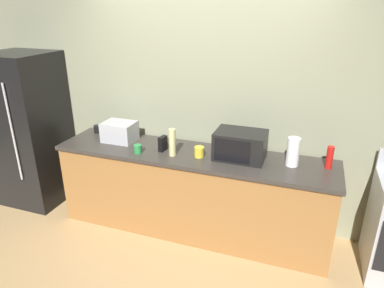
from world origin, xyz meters
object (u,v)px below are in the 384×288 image
at_px(refrigerator, 30,130).
at_px(mug_green, 138,149).
at_px(bottle_vinegar, 172,142).
at_px(mug_black, 98,129).
at_px(toaster_oven, 120,132).
at_px(microwave, 240,145).
at_px(paper_towel_roll, 293,152).
at_px(bottle_hot_sauce, 330,157).
at_px(mug_yellow, 199,152).
at_px(cordless_phone, 163,144).

xyz_separation_m(refrigerator, mug_green, (1.53, -0.17, 0.04)).
height_order(bottle_vinegar, mug_black, bottle_vinegar).
bearing_deg(toaster_oven, microwave, -0.53).
xyz_separation_m(refrigerator, paper_towel_roll, (3.01, 0.05, 0.13)).
relative_size(bottle_vinegar, mug_black, 3.06).
bearing_deg(microwave, mug_green, -167.49).
height_order(microwave, toaster_oven, microwave).
height_order(refrigerator, microwave, refrigerator).
height_order(paper_towel_roll, mug_black, paper_towel_roll).
relative_size(bottle_hot_sauce, bottle_vinegar, 0.77).
distance_m(microwave, mug_green, 1.02).
distance_m(refrigerator, paper_towel_roll, 3.02).
height_order(refrigerator, mug_black, refrigerator).
relative_size(toaster_oven, mug_yellow, 3.33).
relative_size(refrigerator, microwave, 3.75).
height_order(toaster_oven, mug_yellow, toaster_oven).
height_order(mug_black, mug_yellow, mug_yellow).
distance_m(paper_towel_roll, bottle_hot_sauce, 0.32).
bearing_deg(cordless_phone, mug_green, -139.74).
bearing_deg(mug_green, toaster_oven, 145.80).
distance_m(paper_towel_roll, cordless_phone, 1.27).
height_order(microwave, bottle_vinegar, bottle_vinegar).
xyz_separation_m(cordless_phone, bottle_hot_sauce, (1.59, 0.13, 0.03)).
distance_m(refrigerator, cordless_phone, 1.75).
xyz_separation_m(mug_black, mug_yellow, (1.33, -0.26, 0.01)).
xyz_separation_m(refrigerator, microwave, (2.52, 0.05, 0.13)).
xyz_separation_m(cordless_phone, mug_yellow, (0.40, -0.02, -0.02)).
xyz_separation_m(toaster_oven, mug_black, (-0.38, 0.14, -0.06)).
xyz_separation_m(microwave, bottle_vinegar, (-0.64, -0.16, 0.00)).
relative_size(refrigerator, bottle_vinegar, 6.53).
bearing_deg(bottle_vinegar, toaster_oven, 166.00).
height_order(toaster_oven, bottle_vinegar, bottle_vinegar).
bearing_deg(mug_yellow, cordless_phone, 176.57).
height_order(microwave, bottle_hot_sauce, microwave).
relative_size(paper_towel_roll, bottle_vinegar, 0.98).
bearing_deg(mug_black, cordless_phone, -14.07).
xyz_separation_m(paper_towel_roll, bottle_hot_sauce, (0.32, 0.05, -0.03)).
bearing_deg(mug_green, paper_towel_roll, 8.52).
relative_size(microwave, cordless_phone, 3.20).
bearing_deg(toaster_oven, refrigerator, -177.11).
distance_m(mug_black, mug_yellow, 1.36).
relative_size(toaster_oven, mug_green, 3.95).
relative_size(microwave, bottle_hot_sauce, 2.27).
bearing_deg(refrigerator, mug_black, 14.01).
bearing_deg(toaster_oven, mug_green, -34.20).
xyz_separation_m(microwave, bottle_hot_sauce, (0.81, 0.05, -0.03)).
height_order(bottle_vinegar, mug_yellow, bottle_vinegar).
relative_size(toaster_oven, paper_towel_roll, 1.26).
bearing_deg(mug_green, mug_yellow, 10.82).
distance_m(toaster_oven, mug_green, 0.42).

